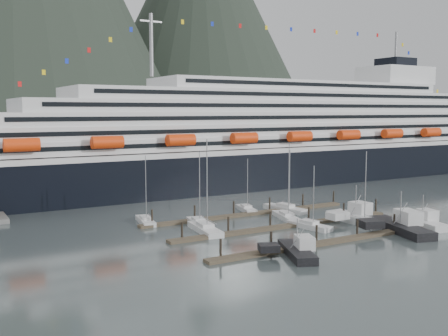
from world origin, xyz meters
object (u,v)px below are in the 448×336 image
Objects in this scene: sailboat_b at (205,229)px; sailboat_g at (285,209)px; sailboat_h at (361,222)px; cruise_ship at (277,142)px; sailboat_f at (246,209)px; sailboat_a at (199,223)px; sailboat_e at (146,221)px; trawler_e at (355,217)px; trawler_a at (296,250)px; trawler_c at (399,226)px; trawler_d at (422,222)px; sailboat_d at (286,217)px; sailboat_c at (309,226)px.

sailboat_g is at bearing -63.33° from sailboat_b.
sailboat_b reaches higher than sailboat_h.
cruise_ship reaches higher than sailboat_h.
sailboat_a is at bearing 129.88° from sailboat_f.
sailboat_e reaches higher than trawler_e.
cruise_ship is 16.92× the size of trawler_e.
trawler_a is 25.77m from trawler_c.
sailboat_b is at bearing 79.04° from sailboat_h.
sailboat_b is 1.18× the size of sailboat_h.
cruise_ship is 68.79m from trawler_c.
sailboat_b reaches higher than sailboat_g.
trawler_d is 0.93× the size of trawler_e.
sailboat_e reaches higher than trawler_a.
cruise_ship is at bearing -43.61° from sailboat_g.
sailboat_e is (-25.64, 10.62, -0.02)m from sailboat_d.
sailboat_h reaches higher than trawler_c.
sailboat_f is (-1.09, 19.75, -0.01)m from sailboat_c.
cruise_ship is 13.52× the size of sailboat_d.
trawler_d is 12.13m from trawler_e.
cruise_ship is at bearing 0.94° from trawler_d.
sailboat_h is 10.97m from trawler_d.
sailboat_e is 41.14m from sailboat_h.
trawler_c is at bearing -60.86° from trawler_a.
sailboat_d is 26.40m from trawler_a.
sailboat_f is 0.73× the size of trawler_c.
trawler_d is (12.94, -24.84, 0.43)m from sailboat_g.
sailboat_a is at bearing 67.10° from trawler_c.
cruise_ship is 15.37× the size of sailboat_g.
sailboat_a is 17.18m from sailboat_f.
sailboat_d is 13.23m from trawler_e.
trawler_c is 1.41× the size of trawler_d.
sailboat_f is at bearing 27.98° from sailboat_d.
trawler_d is at bearing -126.02° from sailboat_c.
trawler_c is 1.31× the size of trawler_e.
sailboat_h is (-21.45, -57.18, -11.60)m from cruise_ship.
trawler_a is (3.08, -25.60, 0.39)m from sailboat_a.
sailboat_c reaches higher than trawler_c.
sailboat_b is at bearing 99.15° from sailboat_g.
sailboat_g is at bearing -19.30° from sailboat_d.
sailboat_a is 1.26× the size of trawler_a.
cruise_ship is 62.16m from sailboat_h.
sailboat_b is 20.84m from trawler_a.
trawler_a is (-19.62, -28.82, 0.40)m from sailboat_g.
sailboat_e is (-56.42, -35.51, -11.63)m from cruise_ship.
sailboat_h is 0.89× the size of trawler_c.
sailboat_a is 1.18× the size of trawler_e.
sailboat_h is 7.90m from trawler_c.
cruise_ship is at bearing -40.23° from sailboat_c.
sailboat_g is 18.48m from sailboat_h.
sailboat_a is 1.01× the size of sailboat_h.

